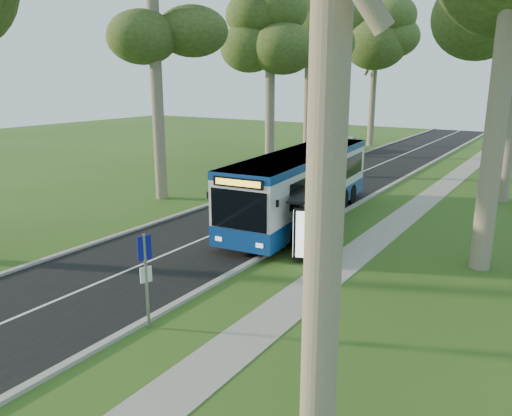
{
  "coord_description": "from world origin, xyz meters",
  "views": [
    {
      "loc": [
        9.9,
        -13.49,
        6.95
      ],
      "look_at": [
        -1.16,
        3.85,
        1.6
      ],
      "focal_mm": 35.0,
      "sensor_mm": 36.0,
      "label": 1
    }
  ],
  "objects_px": {
    "litter_bin": "(322,227)",
    "car_white": "(296,163)",
    "bus": "(302,186)",
    "car_silver": "(345,144)",
    "bus_stop_sign": "(146,271)",
    "bus_shelter": "(309,214)"
  },
  "relations": [
    {
      "from": "litter_bin",
      "to": "bus",
      "type": "bearing_deg",
      "value": 135.68
    },
    {
      "from": "car_white",
      "to": "bus_stop_sign",
      "type": "bearing_deg",
      "value": -52.03
    },
    {
      "from": "bus",
      "to": "car_silver",
      "type": "bearing_deg",
      "value": 102.3
    },
    {
      "from": "car_silver",
      "to": "bus",
      "type": "bearing_deg",
      "value": -77.48
    },
    {
      "from": "car_silver",
      "to": "bus_stop_sign",
      "type": "bearing_deg",
      "value": -80.96
    },
    {
      "from": "bus_shelter",
      "to": "litter_bin",
      "type": "height_order",
      "value": "bus_shelter"
    },
    {
      "from": "litter_bin",
      "to": "car_silver",
      "type": "distance_m",
      "value": 28.03
    },
    {
      "from": "car_white",
      "to": "litter_bin",
      "type": "bearing_deg",
      "value": -38.45
    },
    {
      "from": "bus",
      "to": "litter_bin",
      "type": "height_order",
      "value": "bus"
    },
    {
      "from": "bus_stop_sign",
      "to": "litter_bin",
      "type": "distance_m",
      "value": 10.39
    },
    {
      "from": "bus",
      "to": "litter_bin",
      "type": "relative_size",
      "value": 13.65
    },
    {
      "from": "bus",
      "to": "bus_shelter",
      "type": "bearing_deg",
      "value": -64.51
    },
    {
      "from": "litter_bin",
      "to": "car_white",
      "type": "relative_size",
      "value": 0.25
    },
    {
      "from": "bus_shelter",
      "to": "car_silver",
      "type": "relative_size",
      "value": 0.76
    },
    {
      "from": "bus_shelter",
      "to": "litter_bin",
      "type": "xyz_separation_m",
      "value": [
        -0.57,
        2.42,
        -1.25
      ]
    },
    {
      "from": "bus",
      "to": "bus_stop_sign",
      "type": "height_order",
      "value": "bus"
    },
    {
      "from": "bus_stop_sign",
      "to": "car_silver",
      "type": "distance_m",
      "value": 37.72
    },
    {
      "from": "litter_bin",
      "to": "car_white",
      "type": "xyz_separation_m",
      "value": [
        -8.72,
        13.82,
        0.18
      ]
    },
    {
      "from": "bus_stop_sign",
      "to": "car_silver",
      "type": "xyz_separation_m",
      "value": [
        -9.26,
        36.55,
        -1.04
      ]
    },
    {
      "from": "car_white",
      "to": "bus",
      "type": "bearing_deg",
      "value": -41.37
    },
    {
      "from": "litter_bin",
      "to": "car_white",
      "type": "height_order",
      "value": "car_white"
    },
    {
      "from": "bus_stop_sign",
      "to": "car_silver",
      "type": "relative_size",
      "value": 0.66
    }
  ]
}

